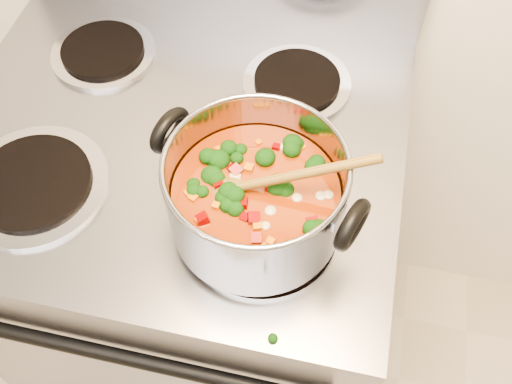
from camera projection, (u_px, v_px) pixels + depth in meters
electric_range at (197, 255)px, 1.34m from camera, size 0.78×0.70×1.08m
stockpot at (256, 196)px, 0.80m from camera, size 0.31×0.25×0.15m
wooden_spoon at (262, 182)px, 0.77m from camera, size 0.24×0.07×0.10m
cooktop_crumbs at (265, 182)px, 0.90m from camera, size 0.25×0.21×0.01m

